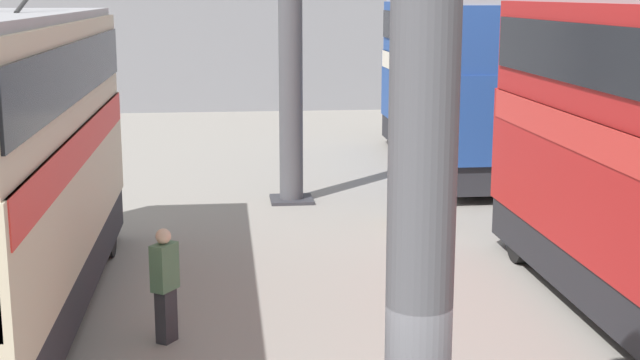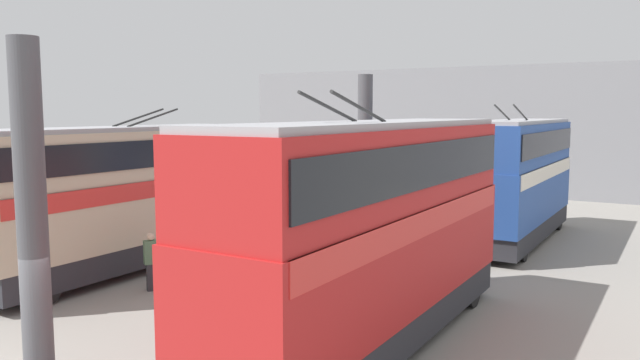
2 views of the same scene
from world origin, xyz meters
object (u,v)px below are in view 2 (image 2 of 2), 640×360
at_px(bus_left_near, 373,221).
at_px(bus_left_far, 517,173).
at_px(person_by_left_row, 200,340).
at_px(bus_right_near, 119,190).
at_px(person_by_right_row, 151,260).
at_px(oil_drum, 400,253).

distance_m(bus_left_near, bus_left_far, 13.53).
bearing_deg(person_by_left_row, bus_right_near, -11.12).
bearing_deg(bus_left_far, bus_left_near, -180.00).
bearing_deg(bus_right_near, bus_left_far, -40.90).
relative_size(bus_left_near, person_by_right_row, 6.20).
relative_size(person_by_left_row, oil_drum, 1.91).
bearing_deg(person_by_right_row, oil_drum, -94.99).
bearing_deg(oil_drum, bus_right_near, 125.49).
relative_size(bus_left_far, person_by_left_row, 5.71).
distance_m(person_by_right_row, oil_drum, 8.43).
height_order(bus_left_far, person_by_right_row, bus_left_far).
xyz_separation_m(person_by_right_row, oil_drum, (6.59, -5.23, -0.48)).
distance_m(bus_left_far, oil_drum, 7.13).
xyz_separation_m(bus_right_near, person_by_left_row, (-5.32, -8.18, -1.85)).
bearing_deg(person_by_left_row, bus_left_far, -74.81).
bearing_deg(person_by_right_row, person_by_left_row, 176.67).
bearing_deg(bus_left_far, oil_drum, 158.52).
height_order(bus_right_near, person_by_left_row, bus_right_near).
bearing_deg(oil_drum, bus_left_far, -21.48).
xyz_separation_m(bus_left_far, person_by_right_row, (-12.84, 7.69, -1.92)).
xyz_separation_m(bus_right_near, person_by_right_row, (-1.08, -2.51, -1.84)).
distance_m(bus_right_near, oil_drum, 9.78).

